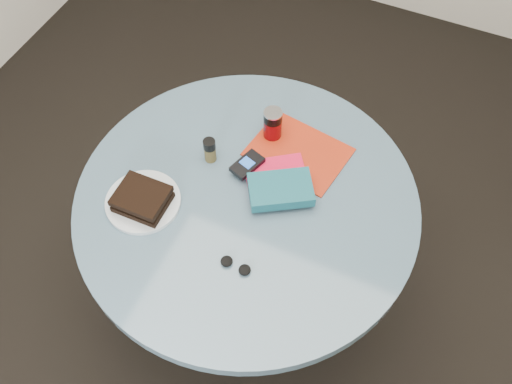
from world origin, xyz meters
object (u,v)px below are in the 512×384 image
at_px(plate, 143,202).
at_px(sandwich, 142,199).
at_px(novel, 281,190).
at_px(soda_can, 273,124).
at_px(table, 247,227).
at_px(pepper_grinder, 210,150).
at_px(red_book, 276,174).
at_px(mp3_player, 247,164).
at_px(magazine, 298,152).
at_px(headphones, 236,266).

xyz_separation_m(plate, sandwich, (0.01, -0.01, 0.03)).
xyz_separation_m(plate, novel, (0.35, 0.18, 0.03)).
height_order(soda_can, novel, soda_can).
bearing_deg(plate, sandwich, -49.24).
bearing_deg(table, pepper_grinder, 152.03).
relative_size(sandwich, red_book, 0.81).
relative_size(soda_can, mp3_player, 0.96).
xyz_separation_m(table, red_book, (0.05, 0.11, 0.18)).
bearing_deg(table, plate, -152.30).
xyz_separation_m(soda_can, magazine, (0.10, -0.03, -0.05)).
height_order(sandwich, headphones, sandwich).
bearing_deg(soda_can, red_book, -63.00).
height_order(table, plate, plate).
bearing_deg(mp3_player, headphones, -70.62).
distance_m(mp3_player, headphones, 0.32).
bearing_deg(sandwich, magazine, 47.87).
height_order(magazine, headphones, headphones).
bearing_deg(plate, mp3_player, 45.99).
distance_m(table, red_book, 0.21).
relative_size(magazine, red_book, 1.61).
bearing_deg(novel, mp3_player, 127.79).
bearing_deg(red_book, headphones, -120.83).
xyz_separation_m(magazine, red_book, (-0.03, -0.11, 0.01)).
relative_size(red_book, mp3_player, 1.58).
distance_m(red_book, novel, 0.08).
relative_size(red_book, novel, 0.98).
relative_size(plate, headphones, 2.39).
height_order(soda_can, pepper_grinder, soda_can).
height_order(plate, pepper_grinder, pepper_grinder).
relative_size(table, soda_can, 9.31).
distance_m(sandwich, magazine, 0.49).
height_order(table, pepper_grinder, pepper_grinder).
height_order(sandwich, mp3_player, sandwich).
height_order(red_book, novel, novel).
bearing_deg(red_book, pepper_grinder, 151.32).
relative_size(magazine, novel, 1.58).
bearing_deg(mp3_player, novel, -20.64).
bearing_deg(sandwich, red_book, 40.03).
bearing_deg(mp3_player, soda_can, 84.55).
relative_size(table, pepper_grinder, 11.83).
bearing_deg(table, sandwich, -150.11).
xyz_separation_m(red_book, headphones, (0.02, -0.32, -0.00)).
height_order(mp3_player, headphones, mp3_player).
relative_size(red_book, headphones, 1.96).
bearing_deg(headphones, magazine, 89.09).
relative_size(magazine, headphones, 3.15).
bearing_deg(sandwich, soda_can, 59.67).
xyz_separation_m(table, novel, (0.09, 0.04, 0.20)).
bearing_deg(red_book, soda_can, 82.32).
bearing_deg(magazine, pepper_grinder, -141.03).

